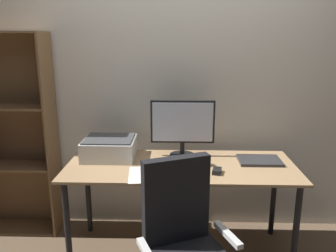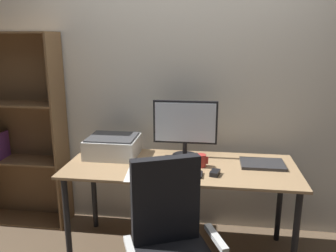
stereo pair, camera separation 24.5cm
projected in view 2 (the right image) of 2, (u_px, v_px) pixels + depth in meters
ground_plane at (180, 252)px, 2.71m from camera, size 12.00×12.00×0.00m
back_wall at (187, 82)px, 2.87m from camera, size 6.40×0.10×2.60m
desk at (181, 175)px, 2.54m from camera, size 1.71×0.68×0.74m
monitor at (185, 125)px, 2.65m from camera, size 0.50×0.20×0.45m
keyboard at (181, 174)px, 2.35m from camera, size 0.29×0.12×0.02m
mouse at (215, 173)px, 2.34m from camera, size 0.08×0.11×0.03m
coffee_mug at (201, 161)px, 2.48m from camera, size 0.09×0.07×0.09m
laptop at (262, 164)px, 2.52m from camera, size 0.32×0.23×0.02m
printer at (113, 146)px, 2.71m from camera, size 0.40×0.34×0.16m
paper_sheet at (142, 174)px, 2.36m from camera, size 0.24×0.31×0.00m
bookshelf at (19, 133)px, 3.02m from camera, size 0.78×0.28×1.71m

